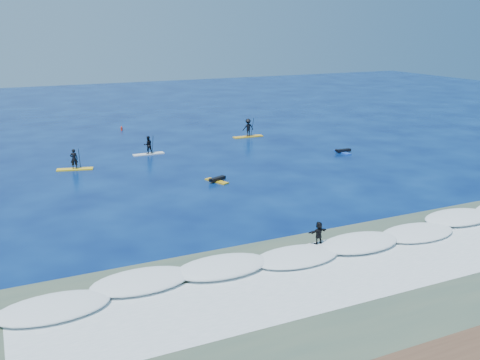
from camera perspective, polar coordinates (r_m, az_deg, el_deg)
name	(u,v)px	position (r m, az deg, el deg)	size (l,w,h in m)	color
ground	(258,196)	(37.89, 1.88, -1.69)	(160.00, 160.00, 0.00)	#030F41
shallow_water	(389,277)	(27.06, 15.60, -9.93)	(90.00, 13.00, 0.01)	#3C5243
breaking_wave	(340,247)	(29.89, 10.64, -7.03)	(40.00, 6.00, 0.30)	white
whitewater	(376,269)	(27.74, 14.26, -9.16)	(34.00, 5.00, 0.02)	silver
sup_paddler_left	(74,162)	(46.54, -17.25, 1.82)	(3.02, 1.42, 2.05)	yellow
sup_paddler_center	(148,147)	(50.41, -9.77, 3.52)	(2.88, 0.74, 2.02)	white
sup_paddler_right	(248,129)	(57.54, 0.87, 5.49)	(3.31, 0.84, 2.32)	gold
prone_paddler_near	(217,180)	(41.21, -2.50, 0.02)	(1.62, 2.16, 0.44)	gold
prone_paddler_far	(343,151)	(51.47, 10.90, 3.04)	(1.70, 2.15, 0.45)	blue
wave_surfer	(319,234)	(29.27, 8.38, -5.77)	(1.91, 0.64, 1.36)	white
marker_buoy	(122,128)	(62.71, -12.52, 5.39)	(0.24, 0.24, 0.58)	red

